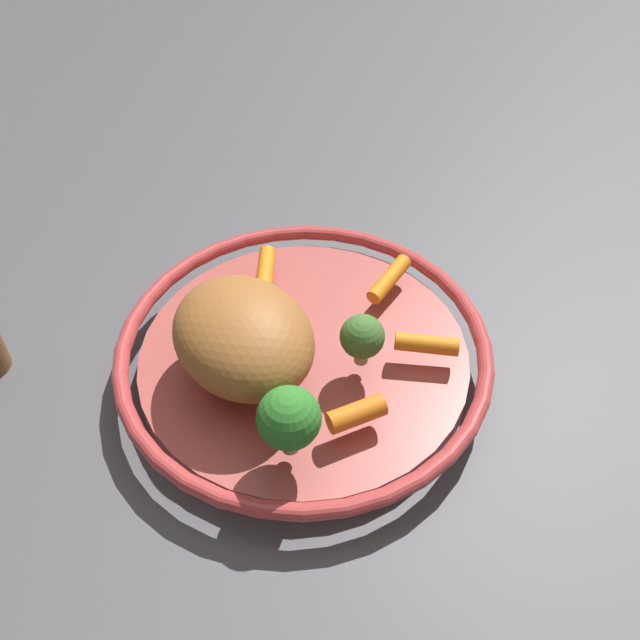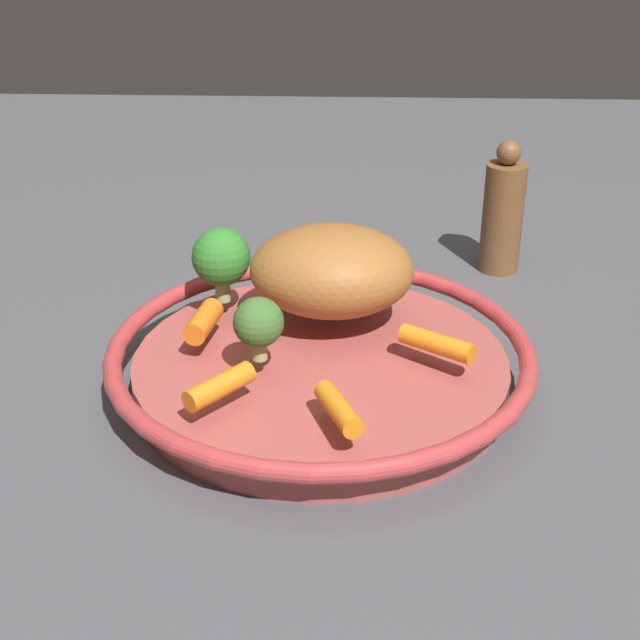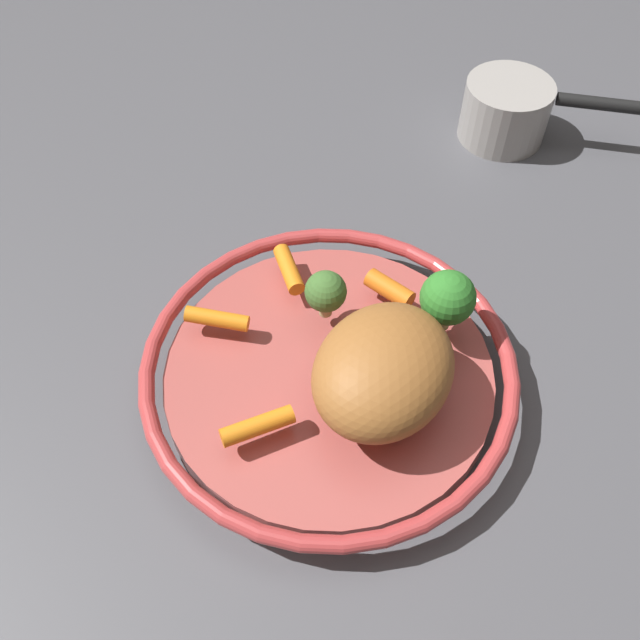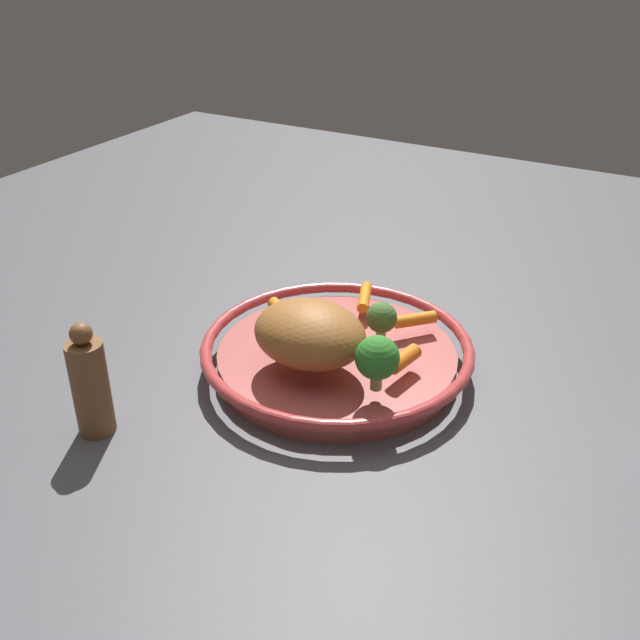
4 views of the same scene
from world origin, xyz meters
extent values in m
plane|color=#4C4C51|center=(0.00, 0.00, 0.00)|extent=(2.04, 2.04, 0.00)
cylinder|color=#A84C47|center=(0.00, 0.00, 0.01)|extent=(0.31, 0.31, 0.03)
torus|color=#B43939|center=(0.00, 0.00, 0.04)|extent=(0.35, 0.35, 0.02)
ellipsoid|color=#9B5F2C|center=(0.06, -0.01, 0.08)|extent=(0.12, 0.14, 0.08)
cylinder|color=orange|center=(0.01, 0.10, 0.05)|extent=(0.05, 0.03, 0.02)
cylinder|color=orange|center=(-0.02, -0.09, 0.05)|extent=(0.05, 0.06, 0.02)
cylinder|color=orange|center=(-0.09, 0.07, 0.05)|extent=(0.05, 0.05, 0.02)
cylinder|color=orange|center=(-0.11, -0.02, 0.05)|extent=(0.06, 0.04, 0.02)
cylinder|color=#94AC66|center=(0.07, 0.09, 0.05)|extent=(0.01, 0.01, 0.02)
sphere|color=#2F7929|center=(0.07, 0.09, 0.09)|extent=(0.05, 0.05, 0.05)
cylinder|color=tan|center=(-0.03, 0.05, 0.05)|extent=(0.01, 0.01, 0.02)
sphere|color=#3F6B2D|center=(-0.03, 0.05, 0.08)|extent=(0.04, 0.04, 0.04)
cylinder|color=brown|center=(0.25, -0.18, 0.06)|extent=(0.04, 0.04, 0.12)
sphere|color=brown|center=(0.25, -0.18, 0.13)|extent=(0.03, 0.03, 0.03)
camera|label=1|loc=(0.24, 0.38, 0.55)|focal=40.90mm
camera|label=2|loc=(-0.65, -0.02, 0.40)|focal=50.67mm
camera|label=3|loc=(0.17, -0.31, 0.57)|focal=38.44mm
camera|label=4|loc=(0.73, 0.38, 0.53)|focal=41.94mm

